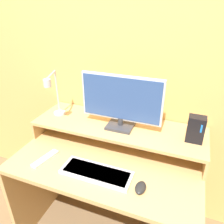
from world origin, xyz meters
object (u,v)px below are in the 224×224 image
desk_lamp (54,95)px  mouse (141,187)px  remote_control (45,159)px  router_dock (196,129)px  monitor (121,101)px  keyboard (96,173)px

desk_lamp → mouse: 0.85m
desk_lamp → remote_control: desk_lamp is taller
mouse → router_dock: bearing=57.5°
router_dock → monitor: bearing=179.9°
monitor → router_dock: monitor is taller
router_dock → keyboard: 0.66m
mouse → remote_control: mouse is taller
desk_lamp → remote_control: 0.44m
monitor → remote_control: monitor is taller
monitor → keyboard: monitor is taller
monitor → desk_lamp: 0.48m
keyboard → remote_control: 0.37m
monitor → remote_control: size_ratio=2.73×
remote_control → mouse: bearing=-2.2°
desk_lamp → router_dock: desk_lamp is taller
router_dock → mouse: size_ratio=1.72×
router_dock → mouse: 0.49m
desk_lamp → keyboard: size_ratio=0.81×
keyboard → mouse: mouse is taller
monitor → mouse: (0.25, -0.37, -0.32)m
monitor → keyboard: (-0.03, -0.35, -0.33)m
keyboard → mouse: (0.28, -0.02, 0.00)m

